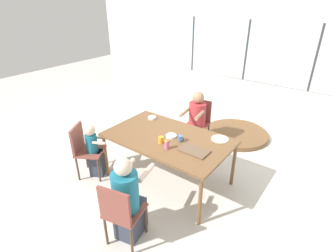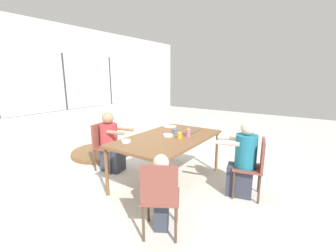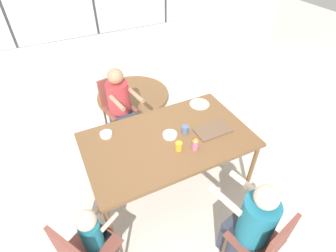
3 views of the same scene
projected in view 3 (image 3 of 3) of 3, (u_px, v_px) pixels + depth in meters
ground_plane at (168, 182)px, 3.35m from camera, size 16.00×16.00×0.00m
wall_back_with_windows at (94, 7)px, 4.32m from camera, size 8.40×0.08×2.80m
dining_table at (168, 142)px, 2.89m from camera, size 1.81×1.09×0.77m
chair_for_woman_green_shirt at (266, 241)px, 2.24m from camera, size 0.48×0.48×0.87m
chair_for_man_blue_shirt at (115, 101)px, 3.83m from camera, size 0.46×0.46×0.87m
chair_for_toddler at (81, 251)px, 2.18m from camera, size 0.55×0.55×0.87m
person_woman_green_shirt at (250, 228)px, 2.35m from camera, size 0.41×0.60×1.12m
person_man_blue_shirt at (121, 108)px, 3.74m from camera, size 0.40×0.62×1.10m
person_toddler at (96, 241)px, 2.33m from camera, size 0.37×0.32×0.90m
food_tray_dark at (213, 130)px, 2.94m from camera, size 0.40×0.23×0.02m
coffee_mug at (185, 129)px, 2.90m from camera, size 0.08×0.08×0.09m
sippy_cup at (195, 144)px, 2.68m from camera, size 0.07×0.07×0.16m
juice_glass at (179, 146)px, 2.69m from camera, size 0.07×0.07×0.10m
bowl_white_shallow at (106, 134)px, 2.88m from camera, size 0.14×0.14×0.04m
bowl_cereal at (170, 135)px, 2.87m from camera, size 0.16×0.16×0.03m
plate_tortillas at (199, 104)px, 3.33m from camera, size 0.25×0.25×0.01m
folded_table_stack at (133, 96)px, 4.78m from camera, size 1.30×1.30×0.09m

